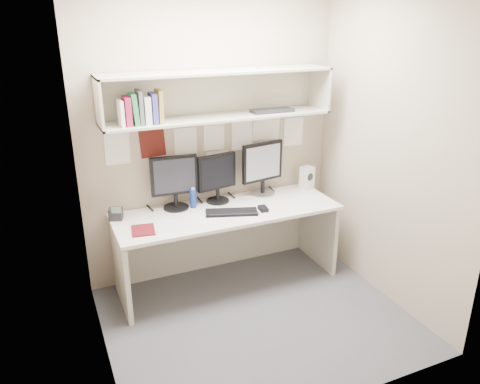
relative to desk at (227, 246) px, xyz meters
name	(u,v)px	position (x,y,z in m)	size (l,w,h in m)	color
floor	(258,319)	(0.00, -0.65, -0.37)	(2.40, 2.00, 0.01)	#434347
wall_back	(212,138)	(0.00, 0.35, 0.93)	(2.40, 0.02, 2.60)	tan
wall_front	(340,221)	(0.00, -1.65, 0.93)	(2.40, 0.02, 2.60)	tan
wall_left	(89,193)	(-1.20, -0.65, 0.93)	(0.02, 2.00, 2.60)	tan
wall_right	(391,151)	(1.20, -0.65, 0.93)	(0.02, 2.00, 2.60)	tan
desk	(227,246)	(0.00, 0.00, 0.00)	(2.00, 0.70, 0.73)	silver
overhead_hutch	(216,94)	(0.00, 0.21, 1.35)	(2.00, 0.38, 0.40)	beige
pinned_papers	(212,144)	(0.00, 0.34, 0.88)	(1.92, 0.01, 0.48)	white
monitor_left	(174,180)	(-0.41, 0.22, 0.63)	(0.42, 0.23, 0.48)	black
monitor_center	(217,176)	(-0.01, 0.22, 0.61)	(0.39, 0.21, 0.45)	black
monitor_right	(263,167)	(0.46, 0.22, 0.64)	(0.44, 0.24, 0.51)	#A5A5AA
keyboard	(232,212)	(0.00, -0.10, 0.37)	(0.45, 0.16, 0.02)	black
mouse	(263,209)	(0.29, -0.15, 0.38)	(0.07, 0.11, 0.03)	black
speaker	(307,177)	(0.94, 0.19, 0.47)	(0.14, 0.14, 0.22)	silver
blue_bottle	(193,198)	(-0.26, 0.17, 0.45)	(0.06, 0.06, 0.19)	navy
maroon_notebook	(143,230)	(-0.78, -0.14, 0.37)	(0.18, 0.22, 0.01)	#520E13
desk_phone	(116,214)	(-0.94, 0.18, 0.42)	(0.13, 0.13, 0.13)	black
book_stack	(141,109)	(-0.68, 0.10, 1.29)	(0.33, 0.17, 0.27)	white
hutch_tray	(272,111)	(0.49, 0.12, 1.19)	(0.38, 0.15, 0.03)	black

